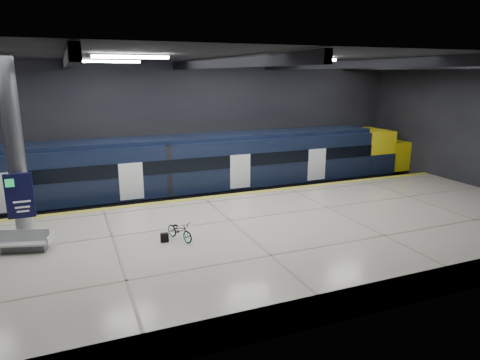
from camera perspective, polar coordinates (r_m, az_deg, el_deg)
ground at (r=20.02m, az=-2.31°, el=-7.48°), size 30.00×30.00×0.00m
room_shell at (r=18.70m, az=-2.49°, el=9.06°), size 30.10×16.10×8.05m
platform at (r=17.65m, az=0.49°, el=-8.57°), size 30.00×11.00×1.10m
safety_strip at (r=22.13m, az=-4.78°, el=-2.38°), size 30.00×0.40×0.01m
rails at (r=24.95m, az=-6.65°, el=-2.98°), size 30.00×1.52×0.16m
train at (r=24.83m, az=-3.79°, el=1.72°), size 29.40×2.84×3.79m
bench at (r=17.35m, az=-26.80°, el=-7.56°), size 2.04×1.27×0.84m
bicycle at (r=16.67m, az=-8.04°, el=-6.67°), size 1.04×1.53×0.76m
pannier_bag at (r=16.62m, az=-10.03°, el=-7.57°), size 0.31×0.20×0.35m
info_column at (r=16.83m, az=-27.69°, el=2.59°), size 0.90×0.78×6.90m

